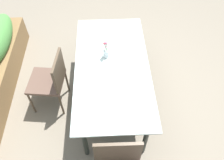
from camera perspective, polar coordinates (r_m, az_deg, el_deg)
name	(u,v)px	position (r m, az deg, el deg)	size (l,w,h in m)	color
ground_plane	(117,98)	(3.43, 1.31, -4.49)	(12.00, 12.00, 0.00)	#756B5B
dining_table	(112,69)	(2.92, 0.00, 2.78)	(1.86, 0.92, 0.71)	#B2C6C1
chair_far_side	(51,79)	(3.09, -14.82, 0.27)	(0.49, 0.49, 0.88)	brown
flower_vase	(106,51)	(2.92, -1.51, 7.10)	(0.07, 0.07, 0.26)	silver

